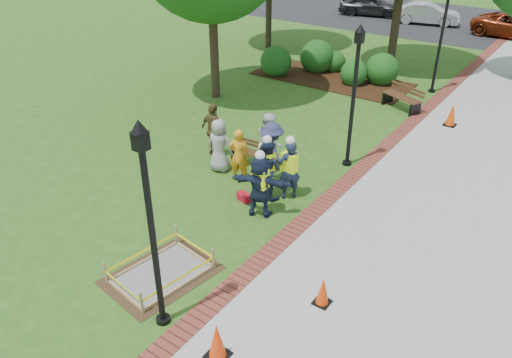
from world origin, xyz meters
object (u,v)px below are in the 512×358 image
Objects in this scene: bench_near at (251,158)px; cone_front at (217,342)px; hivis_worker_a at (260,184)px; hivis_worker_b at (289,168)px; wet_concrete_pad at (161,267)px; hivis_worker_c at (267,167)px; lamp_near at (150,216)px.

bench_near is 1.71× the size of cone_front.
hivis_worker_a is 1.00× the size of hivis_worker_b.
bench_near is at bearing 121.07° from cone_front.
cone_front is at bearing -58.93° from bench_near.
bench_near is 2.87m from hivis_worker_a.
hivis_worker_a is (1.80, -2.12, 0.69)m from bench_near.
hivis_worker_a reaches higher than hivis_worker_b.
hivis_worker_b is (0.54, 4.37, 0.68)m from wet_concrete_pad.
hivis_worker_b reaches higher than cone_front.
hivis_worker_a reaches higher than cone_front.
cone_front is at bearing -64.36° from hivis_worker_a.
hivis_worker_b is (0.15, 1.15, -0.00)m from hivis_worker_a.
hivis_worker_c is (1.43, -1.27, 0.68)m from bench_near.
wet_concrete_pad is 2.62m from cone_front.
cone_front is 4.72m from hivis_worker_a.
hivis_worker_c is (0.01, 4.07, 0.68)m from wet_concrete_pad.
hivis_worker_a is at bearing -49.76° from bench_near.
hivis_worker_c is (-0.98, 5.03, -1.57)m from lamp_near.
bench_near is at bearing 110.94° from lamp_near.
hivis_worker_b is at bearing 29.53° from hivis_worker_c.
wet_concrete_pad is 2.64m from lamp_near.
lamp_near reaches higher than cone_front.
lamp_near reaches higher than hivis_worker_a.
hivis_worker_c is (-0.37, 0.86, -0.01)m from hivis_worker_a.
cone_front is 5.72m from hivis_worker_b.
hivis_worker_c is at bearing -41.53° from bench_near.
wet_concrete_pad is 1.38× the size of hivis_worker_c.
hivis_worker_c reaches higher than bench_near.
cone_front is 0.43× the size of hivis_worker_b.
wet_concrete_pad is at bearing -90.19° from hivis_worker_c.
wet_concrete_pad is at bearing 136.04° from lamp_near.
hivis_worker_a reaches higher than wet_concrete_pad.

